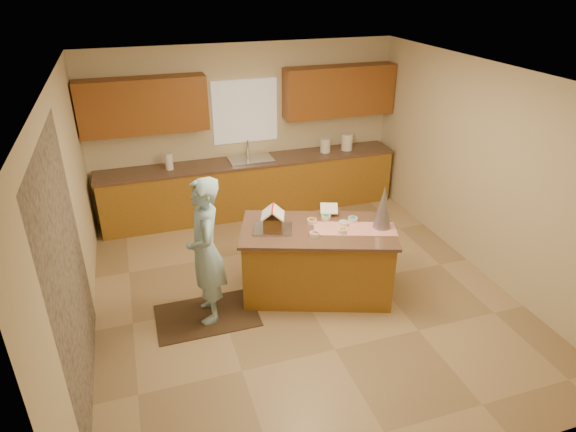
# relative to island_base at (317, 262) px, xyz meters

# --- Properties ---
(floor) EXTENTS (5.50, 5.50, 0.00)m
(floor) POSITION_rel_island_base_xyz_m (-0.20, 0.05, -0.43)
(floor) COLOR tan
(floor) RESTS_ON ground
(ceiling) EXTENTS (5.50, 5.50, 0.00)m
(ceiling) POSITION_rel_island_base_xyz_m (-0.20, 0.05, 2.27)
(ceiling) COLOR silver
(ceiling) RESTS_ON floor
(wall_back) EXTENTS (5.50, 5.50, 0.00)m
(wall_back) POSITION_rel_island_base_xyz_m (-0.20, 2.80, 0.92)
(wall_back) COLOR beige
(wall_back) RESTS_ON floor
(wall_front) EXTENTS (5.50, 5.50, 0.00)m
(wall_front) POSITION_rel_island_base_xyz_m (-0.20, -2.70, 0.92)
(wall_front) COLOR beige
(wall_front) RESTS_ON floor
(wall_left) EXTENTS (5.50, 5.50, 0.00)m
(wall_left) POSITION_rel_island_base_xyz_m (-2.70, 0.05, 0.92)
(wall_left) COLOR beige
(wall_left) RESTS_ON floor
(wall_right) EXTENTS (5.50, 5.50, 0.00)m
(wall_right) POSITION_rel_island_base_xyz_m (2.30, 0.05, 0.92)
(wall_right) COLOR beige
(wall_right) RESTS_ON floor
(stone_accent) EXTENTS (0.00, 2.50, 2.50)m
(stone_accent) POSITION_rel_island_base_xyz_m (-2.68, -0.75, 0.82)
(stone_accent) COLOR gray
(stone_accent) RESTS_ON wall_left
(window_curtain) EXTENTS (1.05, 0.03, 1.00)m
(window_curtain) POSITION_rel_island_base_xyz_m (-0.20, 2.77, 1.22)
(window_curtain) COLOR white
(window_curtain) RESTS_ON wall_back
(back_counter_base) EXTENTS (4.80, 0.60, 0.88)m
(back_counter_base) POSITION_rel_island_base_xyz_m (-0.20, 2.50, 0.01)
(back_counter_base) COLOR #9A6420
(back_counter_base) RESTS_ON floor
(back_counter_top) EXTENTS (4.85, 0.63, 0.04)m
(back_counter_top) POSITION_rel_island_base_xyz_m (-0.20, 2.50, 0.47)
(back_counter_top) COLOR brown
(back_counter_top) RESTS_ON back_counter_base
(upper_cabinet_left) EXTENTS (1.85, 0.35, 0.80)m
(upper_cabinet_left) POSITION_rel_island_base_xyz_m (-1.75, 2.62, 1.47)
(upper_cabinet_left) COLOR brown
(upper_cabinet_left) RESTS_ON wall_back
(upper_cabinet_right) EXTENTS (1.85, 0.35, 0.80)m
(upper_cabinet_right) POSITION_rel_island_base_xyz_m (1.35, 2.62, 1.47)
(upper_cabinet_right) COLOR brown
(upper_cabinet_right) RESTS_ON wall_back
(sink) EXTENTS (0.70, 0.45, 0.12)m
(sink) POSITION_rel_island_base_xyz_m (-0.20, 2.50, 0.46)
(sink) COLOR silver
(sink) RESTS_ON back_counter_top
(faucet) EXTENTS (0.03, 0.03, 0.28)m
(faucet) POSITION_rel_island_base_xyz_m (-0.20, 2.68, 0.63)
(faucet) COLOR silver
(faucet) RESTS_ON back_counter_top
(island_base) EXTENTS (1.96, 1.42, 0.86)m
(island_base) POSITION_rel_island_base_xyz_m (0.00, 0.00, 0.00)
(island_base) COLOR #9A6420
(island_base) RESTS_ON floor
(island_top) EXTENTS (2.06, 1.52, 0.04)m
(island_top) POSITION_rel_island_base_xyz_m (0.00, 0.00, 0.45)
(island_top) COLOR brown
(island_top) RESTS_ON island_base
(table_runner) EXTENTS (1.04, 0.66, 0.01)m
(table_runner) POSITION_rel_island_base_xyz_m (0.42, -0.15, 0.47)
(table_runner) COLOR red
(table_runner) RESTS_ON island_top
(baking_tray) EXTENTS (0.54, 0.46, 0.02)m
(baking_tray) POSITION_rel_island_base_xyz_m (-0.53, 0.13, 0.48)
(baking_tray) COLOR silver
(baking_tray) RESTS_ON island_top
(cookbook) EXTENTS (0.26, 0.23, 0.09)m
(cookbook) POSITION_rel_island_base_xyz_m (0.26, 0.30, 0.56)
(cookbook) COLOR white
(cookbook) RESTS_ON island_top
(tinsel_tree) EXTENTS (0.28, 0.28, 0.54)m
(tinsel_tree) POSITION_rel_island_base_xyz_m (0.74, -0.21, 0.74)
(tinsel_tree) COLOR #AAA9B5
(tinsel_tree) RESTS_ON island_top
(rug) EXTENTS (1.18, 0.77, 0.01)m
(rug) POSITION_rel_island_base_xyz_m (-1.42, -0.08, -0.43)
(rug) COLOR black
(rug) RESTS_ON floor
(boy) EXTENTS (0.46, 0.66, 1.74)m
(boy) POSITION_rel_island_base_xyz_m (-1.37, -0.08, 0.45)
(boy) COLOR #95C0D3
(boy) RESTS_ON rug
(canister_a) EXTENTS (0.17, 0.17, 0.23)m
(canister_a) POSITION_rel_island_base_xyz_m (1.09, 2.50, 0.61)
(canister_a) COLOR white
(canister_a) RESTS_ON back_counter_top
(canister_b) EXTENTS (0.19, 0.19, 0.28)m
(canister_b) POSITION_rel_island_base_xyz_m (1.49, 2.50, 0.63)
(canister_b) COLOR white
(canister_b) RESTS_ON back_counter_top
(canister_c) EXTENTS (0.15, 0.15, 0.21)m
(canister_c) POSITION_rel_island_base_xyz_m (1.50, 2.50, 0.59)
(canister_c) COLOR white
(canister_c) RESTS_ON back_counter_top
(paper_towel) EXTENTS (0.12, 0.12, 0.26)m
(paper_towel) POSITION_rel_island_base_xyz_m (-1.48, 2.50, 0.62)
(paper_towel) COLOR white
(paper_towel) RESTS_ON back_counter_top
(gingerbread_house) EXTENTS (0.34, 0.35, 0.28)m
(gingerbread_house) POSITION_rel_island_base_xyz_m (-0.53, 0.13, 0.60)
(gingerbread_house) COLOR brown
(gingerbread_house) RESTS_ON baking_tray
(candy_bowls) EXTENTS (0.70, 0.51, 0.05)m
(candy_bowls) POSITION_rel_island_base_xyz_m (0.18, 0.00, 0.50)
(candy_bowls) COLOR #34A4C4
(candy_bowls) RESTS_ON island_top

